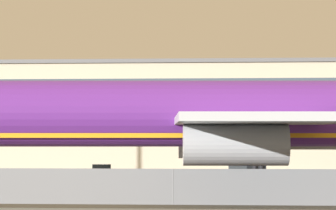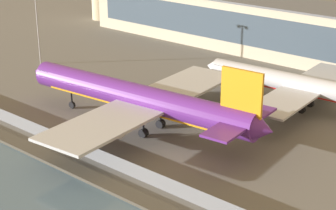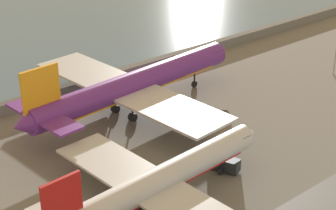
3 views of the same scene
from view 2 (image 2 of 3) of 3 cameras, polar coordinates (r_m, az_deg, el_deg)
ground_plane at (r=107.93m, az=-3.35°, el=-1.82°), size 500.00×500.00×0.00m
shoreline_seawall at (r=95.52m, az=-11.90°, el=-5.29°), size 320.00×3.00×0.50m
perimeter_fence at (r=97.57m, az=-9.87°, el=-3.92°), size 280.00×0.10×2.46m
cargo_jet_purple at (r=103.15m, az=-2.79°, el=0.61°), size 55.17×47.77×15.45m
passenger_jet_silver at (r=116.65m, az=13.14°, el=1.96°), size 43.09×36.98×12.61m
baggage_tug at (r=122.20m, az=-2.18°, el=1.41°), size 2.98×3.57×1.80m
ops_van at (r=123.96m, az=6.49°, el=1.80°), size 3.88×5.61×2.48m
terminal_building at (r=158.76m, az=7.99°, el=8.25°), size 102.28×17.29×14.33m
apron_light_mast_apron_west at (r=145.32m, az=-13.14°, el=8.34°), size 3.20×0.40×19.88m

